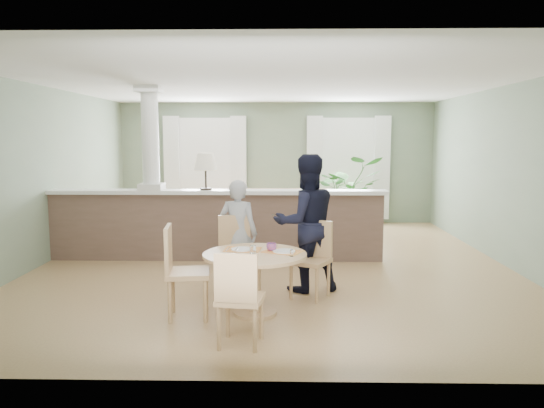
{
  "coord_description": "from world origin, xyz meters",
  "views": [
    {
      "loc": [
        0.16,
        -7.98,
        1.91
      ],
      "look_at": [
        0.0,
        -1.0,
        1.04
      ],
      "focal_mm": 35.0,
      "sensor_mm": 36.0,
      "label": 1
    }
  ],
  "objects_px": {
    "chair_near": "(239,295)",
    "chair_side": "(181,267)",
    "child_person": "(238,233)",
    "dining_table": "(256,265)",
    "chair_far_boy": "(235,250)",
    "houseplant": "(348,192)",
    "man_person": "(306,223)",
    "chair_far_man": "(313,255)",
    "sofa": "(272,214)"
  },
  "relations": [
    {
      "from": "chair_near",
      "to": "child_person",
      "type": "distance_m",
      "value": 2.04
    },
    {
      "from": "chair_far_boy",
      "to": "child_person",
      "type": "height_order",
      "value": "child_person"
    },
    {
      "from": "dining_table",
      "to": "man_person",
      "type": "height_order",
      "value": "man_person"
    },
    {
      "from": "chair_near",
      "to": "chair_far_man",
      "type": "bearing_deg",
      "value": -107.22
    },
    {
      "from": "man_person",
      "to": "child_person",
      "type": "bearing_deg",
      "value": -27.18
    },
    {
      "from": "dining_table",
      "to": "man_person",
      "type": "relative_size",
      "value": 0.65
    },
    {
      "from": "chair_far_boy",
      "to": "chair_near",
      "type": "height_order",
      "value": "chair_far_boy"
    },
    {
      "from": "dining_table",
      "to": "child_person",
      "type": "relative_size",
      "value": 0.81
    },
    {
      "from": "sofa",
      "to": "houseplant",
      "type": "xyz_separation_m",
      "value": [
        1.6,
        1.13,
        0.31
      ]
    },
    {
      "from": "houseplant",
      "to": "chair_side",
      "type": "relative_size",
      "value": 1.55
    },
    {
      "from": "houseplant",
      "to": "chair_near",
      "type": "height_order",
      "value": "houseplant"
    },
    {
      "from": "man_person",
      "to": "chair_side",
      "type": "bearing_deg",
      "value": 19.9
    },
    {
      "from": "sofa",
      "to": "chair_side",
      "type": "distance_m",
      "value": 4.66
    },
    {
      "from": "sofa",
      "to": "chair_far_man",
      "type": "relative_size",
      "value": 3.41
    },
    {
      "from": "chair_near",
      "to": "chair_far_boy",
      "type": "bearing_deg",
      "value": -75.97
    },
    {
      "from": "houseplant",
      "to": "man_person",
      "type": "xyz_separation_m",
      "value": [
        -1.09,
        -4.64,
        0.09
      ]
    },
    {
      "from": "sofa",
      "to": "man_person",
      "type": "height_order",
      "value": "man_person"
    },
    {
      "from": "dining_table",
      "to": "chair_far_boy",
      "type": "distance_m",
      "value": 0.95
    },
    {
      "from": "chair_side",
      "to": "man_person",
      "type": "distance_m",
      "value": 1.77
    },
    {
      "from": "child_person",
      "to": "chair_near",
      "type": "bearing_deg",
      "value": 109.02
    },
    {
      "from": "dining_table",
      "to": "child_person",
      "type": "distance_m",
      "value": 1.13
    },
    {
      "from": "sofa",
      "to": "houseplant",
      "type": "bearing_deg",
      "value": 32.81
    },
    {
      "from": "dining_table",
      "to": "chair_far_man",
      "type": "bearing_deg",
      "value": 45.94
    },
    {
      "from": "sofa",
      "to": "man_person",
      "type": "relative_size",
      "value": 1.83
    },
    {
      "from": "chair_far_boy",
      "to": "child_person",
      "type": "distance_m",
      "value": 0.25
    },
    {
      "from": "chair_far_boy",
      "to": "chair_side",
      "type": "height_order",
      "value": "chair_side"
    },
    {
      "from": "houseplant",
      "to": "chair_side",
      "type": "distance_m",
      "value": 6.22
    },
    {
      "from": "chair_near",
      "to": "chair_side",
      "type": "xyz_separation_m",
      "value": [
        -0.69,
        0.81,
        0.05
      ]
    },
    {
      "from": "houseplant",
      "to": "dining_table",
      "type": "xyz_separation_m",
      "value": [
        -1.67,
        -5.58,
        -0.23
      ]
    },
    {
      "from": "houseplant",
      "to": "chair_near",
      "type": "bearing_deg",
      "value": -105.24
    },
    {
      "from": "chair_far_man",
      "to": "chair_near",
      "type": "distance_m",
      "value": 1.79
    },
    {
      "from": "chair_far_man",
      "to": "sofa",
      "type": "bearing_deg",
      "value": 127.31
    },
    {
      "from": "sofa",
      "to": "houseplant",
      "type": "distance_m",
      "value": 1.98
    },
    {
      "from": "man_person",
      "to": "dining_table",
      "type": "bearing_deg",
      "value": 40.23
    },
    {
      "from": "chair_far_boy",
      "to": "chair_far_man",
      "type": "xyz_separation_m",
      "value": [
        0.96,
        -0.22,
        -0.01
      ]
    },
    {
      "from": "houseplant",
      "to": "chair_far_boy",
      "type": "bearing_deg",
      "value": -112.87
    },
    {
      "from": "dining_table",
      "to": "chair_far_boy",
      "type": "relative_size",
      "value": 1.19
    },
    {
      "from": "chair_far_man",
      "to": "man_person",
      "type": "xyz_separation_m",
      "value": [
        -0.07,
        0.26,
        0.35
      ]
    },
    {
      "from": "chair_side",
      "to": "child_person",
      "type": "distance_m",
      "value": 1.32
    },
    {
      "from": "chair_near",
      "to": "chair_side",
      "type": "relative_size",
      "value": 0.91
    },
    {
      "from": "chair_near",
      "to": "child_person",
      "type": "bearing_deg",
      "value": -77.11
    },
    {
      "from": "dining_table",
      "to": "chair_far_man",
      "type": "relative_size",
      "value": 1.22
    },
    {
      "from": "child_person",
      "to": "man_person",
      "type": "xyz_separation_m",
      "value": [
        0.86,
        -0.14,
        0.16
      ]
    },
    {
      "from": "chair_near",
      "to": "chair_side",
      "type": "distance_m",
      "value": 1.07
    },
    {
      "from": "houseplant",
      "to": "chair_near",
      "type": "xyz_separation_m",
      "value": [
        -1.78,
        -6.52,
        -0.27
      ]
    },
    {
      "from": "houseplant",
      "to": "child_person",
      "type": "distance_m",
      "value": 4.91
    },
    {
      "from": "houseplant",
      "to": "chair_side",
      "type": "bearing_deg",
      "value": -113.36
    },
    {
      "from": "chair_far_boy",
      "to": "man_person",
      "type": "relative_size",
      "value": 0.55
    },
    {
      "from": "dining_table",
      "to": "chair_side",
      "type": "distance_m",
      "value": 0.8
    },
    {
      "from": "chair_far_boy",
      "to": "man_person",
      "type": "height_order",
      "value": "man_person"
    }
  ]
}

